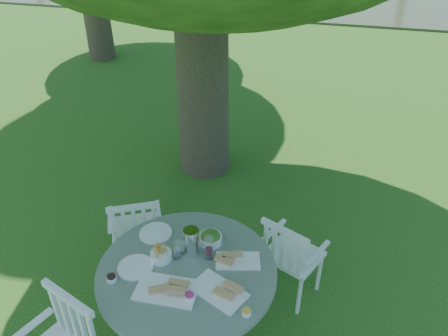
{
  "coord_description": "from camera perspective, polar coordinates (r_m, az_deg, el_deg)",
  "views": [
    {
      "loc": [
        0.89,
        -3.35,
        3.25
      ],
      "look_at": [
        0.0,
        0.2,
        0.85
      ],
      "focal_mm": 35.0,
      "sensor_mm": 36.0,
      "label": 1
    }
  ],
  "objects": [
    {
      "name": "ground",
      "position": [
        4.75,
        -0.59,
        -9.9
      ],
      "size": [
        140.0,
        140.0,
        0.0
      ],
      "primitive_type": "plane",
      "color": "#16400D",
      "rests_on": "ground"
    },
    {
      "name": "chair_nw",
      "position": [
        4.2,
        -11.4,
        -7.92
      ],
      "size": [
        0.59,
        0.58,
        0.89
      ],
      "rotation": [
        0.0,
        0.0,
        -2.68
      ],
      "color": "white",
      "rests_on": "ground"
    },
    {
      "name": "tableware",
      "position": [
        3.38,
        -4.77,
        -11.49
      ],
      "size": [
        1.08,
        0.82,
        0.24
      ],
      "color": "white",
      "rests_on": "table"
    },
    {
      "name": "table",
      "position": [
        3.48,
        -4.74,
        -14.92
      ],
      "size": [
        1.35,
        1.35,
        0.83
      ],
      "color": "black",
      "rests_on": "ground"
    },
    {
      "name": "chair_ne",
      "position": [
        3.92,
        8.41,
        -11.19
      ],
      "size": [
        0.59,
        0.58,
        0.89
      ],
      "rotation": [
        0.0,
        0.0,
        -3.59
      ],
      "color": "white",
      "rests_on": "ground"
    }
  ]
}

